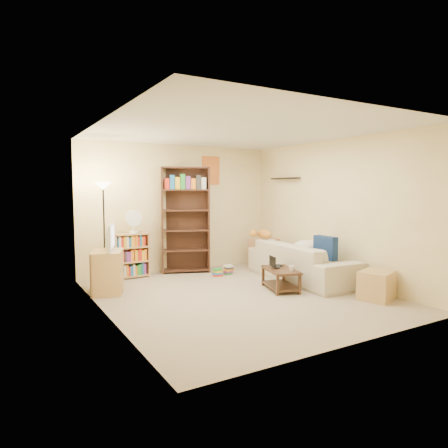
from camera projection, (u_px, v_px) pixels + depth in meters
The scene contains 19 objects.
room at pixel (239, 190), 6.01m from camera, with size 4.50×4.54×2.52m.
sofa at pixel (302, 261), 7.18m from camera, with size 1.05×2.36×0.67m, color #B9B499.
navy_pillow at pixel (325, 248), 6.76m from camera, with size 0.44×0.13×0.40m, color navy.
cream_blanket at pixel (307, 247), 7.28m from camera, with size 0.62×0.44×0.27m, color white.
tabby_cat at pixel (262, 234), 7.80m from camera, with size 0.53×0.22×0.18m.
coffee_table at pixel (281, 277), 6.48m from camera, with size 0.63×0.86×0.34m.
laptop at pixel (279, 267), 6.60m from camera, with size 0.36×0.38×0.03m, color black.
laptop_screen at pixel (272, 261), 6.57m from camera, with size 0.01×0.26×0.17m, color white.
mug at pixel (291, 268), 6.28m from camera, with size 0.11×0.11×0.09m, color white.
tv_remote at pixel (280, 265), 6.73m from camera, with size 0.04×0.14×0.02m, color black.
tv_stand at pixel (108, 272), 6.29m from camera, with size 0.45×0.63×0.67m, color tan.
television at pixel (107, 238), 6.24m from camera, with size 0.34×0.71×0.41m, color black.
tall_bookshelf at pixel (185, 217), 7.78m from camera, with size 0.98×0.61×2.06m.
short_bookshelf at pixel (131, 256), 7.35m from camera, with size 0.65×0.27×0.83m.
desk_fan at pixel (134, 221), 7.28m from camera, with size 0.29×0.17×0.43m.
floor_lamp at pixel (103, 204), 6.58m from camera, with size 0.30×0.30×1.75m.
side_table at pixel (264, 253), 8.45m from camera, with size 0.51×0.51×0.59m, color tan.
end_cabinet at pixel (377, 285), 5.90m from camera, with size 0.51×0.43×0.43m, color tan.
book_stacks at pixel (224, 271), 7.58m from camera, with size 0.43×0.18×0.18m.
Camera 1 is at (-3.22, -5.10, 1.63)m, focal length 32.00 mm.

